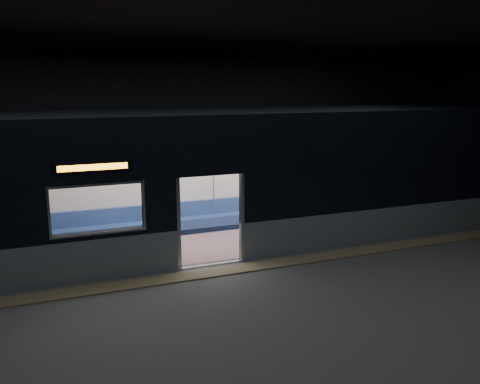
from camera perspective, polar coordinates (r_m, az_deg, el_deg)
station_floor at (r=10.63m, az=-1.38°, el=-10.03°), size 24.00×14.00×0.01m
station_envelope at (r=9.86m, az=-1.49°, el=10.14°), size 24.00×14.00×5.00m
tactile_strip at (r=11.11m, az=-2.39°, el=-8.94°), size 22.80×0.50×0.03m
metro_car at (r=12.46m, az=-5.55°, el=2.07°), size 18.00×3.04×3.35m
passenger at (r=15.28m, az=9.07°, el=-0.12°), size 0.44×0.72×1.40m
handbag at (r=15.14m, az=9.66°, el=-0.73°), size 0.35×0.31×0.15m
transit_map at (r=14.58m, az=2.25°, el=1.96°), size 0.90×0.03×0.58m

